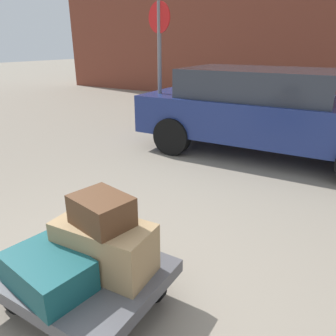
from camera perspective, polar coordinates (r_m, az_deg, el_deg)
ground_plane at (r=2.68m, az=-14.49°, el=-22.21°), size 60.00×60.00×0.00m
luggage_cart at (r=2.51m, az=-15.07°, el=-17.68°), size 1.16×0.89×0.34m
duffel_bag_tan_front_right at (r=2.32m, az=-11.07°, el=-13.32°), size 0.70×0.39×0.35m
suitcase_teal_rear_left at (r=2.30m, az=-20.36°, el=-16.73°), size 0.62×0.45×0.22m
duffel_bag_brown_topmost_pile at (r=2.18m, az=-11.57°, el=-7.32°), size 0.43×0.37×0.20m
parked_car at (r=5.80m, az=17.01°, el=9.75°), size 4.35×2.02×1.42m
no_parking_sign at (r=5.98m, az=-1.49°, el=18.28°), size 0.49×0.13×2.46m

